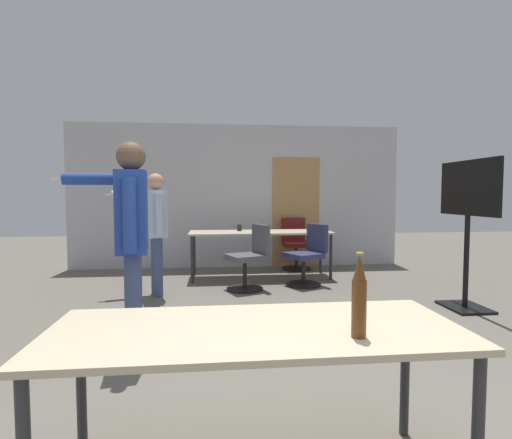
# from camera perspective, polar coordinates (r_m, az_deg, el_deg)

# --- Properties ---
(back_wall) EXTENTS (6.15, 0.12, 2.65)m
(back_wall) POSITION_cam_1_polar(r_m,az_deg,el_deg) (7.49, -2.41, 3.26)
(back_wall) COLOR #BCBCC1
(back_wall) RESTS_ON ground_plane
(conference_table_near) EXTENTS (1.87, 0.74, 0.76)m
(conference_table_near) POSITION_cam_1_polar(r_m,az_deg,el_deg) (1.91, 0.04, -17.11)
(conference_table_near) COLOR #C6B793
(conference_table_near) RESTS_ON ground_plane
(conference_table_far) EXTENTS (2.30, 0.73, 0.76)m
(conference_table_far) POSITION_cam_1_polar(r_m,az_deg,el_deg) (6.51, 0.65, -2.27)
(conference_table_far) COLOR #C6B793
(conference_table_far) RESTS_ON ground_plane
(tv_screen) EXTENTS (0.44, 1.07, 1.76)m
(tv_screen) POSITION_cam_1_polar(r_m,az_deg,el_deg) (5.31, 28.02, 0.46)
(tv_screen) COLOR black
(tv_screen) RESTS_ON ground_plane
(person_left_plaid) EXTENTS (0.86, 0.64, 1.80)m
(person_left_plaid) POSITION_cam_1_polar(r_m,az_deg,el_deg) (3.52, -17.51, -0.93)
(person_left_plaid) COLOR #3D4C75
(person_left_plaid) RESTS_ON ground_plane
(person_far_watching) EXTENTS (0.85, 0.58, 1.64)m
(person_far_watching) POSITION_cam_1_polar(r_m,az_deg,el_deg) (5.50, -14.21, -0.36)
(person_far_watching) COLOR #3D4C75
(person_far_watching) RESTS_ON ground_plane
(office_chair_side_rolled) EXTENTS (0.66, 0.63, 0.91)m
(office_chair_side_rolled) POSITION_cam_1_polar(r_m,az_deg,el_deg) (6.06, 7.38, -5.33)
(office_chair_side_rolled) COLOR black
(office_chair_side_rolled) RESTS_ON ground_plane
(office_chair_mid_tucked) EXTENTS (0.52, 0.56, 0.92)m
(office_chair_mid_tucked) POSITION_cam_1_polar(r_m,az_deg,el_deg) (7.35, 5.67, -3.71)
(office_chair_mid_tucked) COLOR black
(office_chair_mid_tucked) RESTS_ON ground_plane
(office_chair_far_right) EXTENTS (0.65, 0.61, 0.93)m
(office_chair_far_right) POSITION_cam_1_polar(r_m,az_deg,el_deg) (5.74, -0.93, -5.70)
(office_chair_far_right) COLOR black
(office_chair_far_right) RESTS_ON ground_plane
(beer_bottle) EXTENTS (0.06, 0.06, 0.36)m
(beer_bottle) POSITION_cam_1_polar(r_m,az_deg,el_deg) (1.76, 14.52, -10.73)
(beer_bottle) COLOR #563314
(beer_bottle) RESTS_ON conference_table_near
(drink_cup) EXTENTS (0.07, 0.07, 0.11)m
(drink_cup) POSITION_cam_1_polar(r_m,az_deg,el_deg) (6.61, -2.39, -1.17)
(drink_cup) COLOR #232328
(drink_cup) RESTS_ON conference_table_far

